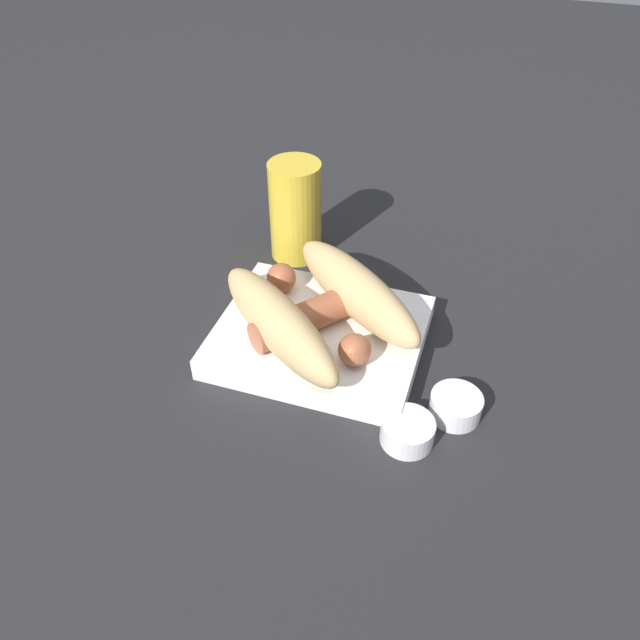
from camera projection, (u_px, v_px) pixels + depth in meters
The scene contains 8 objects.
ground_plane at pixel (320, 345), 0.65m from camera, with size 3.00×3.00×0.00m, color #232326.
food_tray at pixel (320, 336), 0.64m from camera, with size 0.21×0.17×0.02m.
bread_roll at pixel (319, 307), 0.62m from camera, with size 0.24×0.23×0.05m.
sausage at pixel (315, 311), 0.63m from camera, with size 0.14×0.13×0.03m.
pickled_veggies at pixel (377, 312), 0.65m from camera, with size 0.07×0.05×0.00m.
condiment_cup_near at pixel (407, 432), 0.55m from camera, with size 0.05×0.05×0.02m.
condiment_cup_far at pixel (455, 407), 0.57m from camera, with size 0.05×0.05×0.02m.
drink_glass at pixel (295, 211), 0.74m from camera, with size 0.06×0.06×0.12m.
Camera 1 is at (0.15, -0.45, 0.44)m, focal length 35.00 mm.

